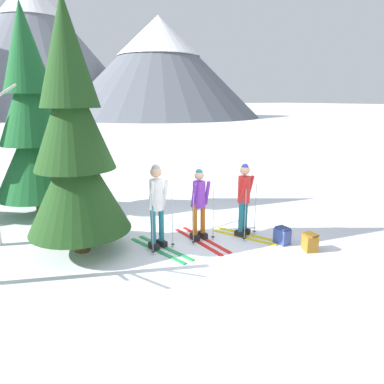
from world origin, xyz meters
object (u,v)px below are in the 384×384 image
at_px(skier_in_white, 157,203).
at_px(skier_in_red, 244,197).
at_px(backpack_on_snow_beside, 282,236).
at_px(pine_tree_mid, 74,143).
at_px(pine_tree_far, 33,123).
at_px(skier_in_purple, 199,202).
at_px(backpack_on_snow_front, 310,242).

height_order(skier_in_white, skier_in_red, skier_in_white).
height_order(skier_in_red, backpack_on_snow_beside, skier_in_red).
distance_m(pine_tree_mid, pine_tree_far, 3.15).
relative_size(skier_in_purple, skier_in_red, 1.05).
relative_size(skier_in_purple, pine_tree_far, 0.33).
relative_size(skier_in_purple, backpack_on_snow_front, 4.60).
relative_size(skier_in_white, skier_in_purple, 1.02).
xyz_separation_m(skier_in_white, backpack_on_snow_front, (2.73, -1.71, -0.83)).
height_order(pine_tree_far, backpack_on_snow_front, pine_tree_far).
xyz_separation_m(skier_in_white, pine_tree_mid, (-1.43, 0.68, 1.26)).
bearing_deg(skier_in_white, pine_tree_mid, 154.57).
bearing_deg(skier_in_purple, backpack_on_snow_beside, -37.13).
xyz_separation_m(skier_in_purple, backpack_on_snow_front, (1.72, -1.68, -0.70)).
distance_m(pine_tree_far, backpack_on_snow_front, 7.50).
height_order(skier_in_red, pine_tree_mid, pine_tree_mid).
relative_size(skier_in_purple, backpack_on_snow_beside, 4.74).
bearing_deg(backpack_on_snow_beside, skier_in_white, 155.17).
bearing_deg(skier_in_white, skier_in_red, -9.88).
bearing_deg(backpack_on_snow_front, pine_tree_far, 129.34).
distance_m(skier_in_red, backpack_on_snow_beside, 1.19).
bearing_deg(skier_in_red, pine_tree_mid, 163.35).
bearing_deg(backpack_on_snow_front, skier_in_purple, 135.64).
bearing_deg(backpack_on_snow_beside, pine_tree_mid, 154.95).
bearing_deg(pine_tree_mid, skier_in_purple, -16.29).
bearing_deg(pine_tree_far, skier_in_purple, -53.84).
xyz_separation_m(skier_in_purple, skier_in_red, (1.01, -0.32, 0.06)).
xyz_separation_m(skier_in_purple, pine_tree_far, (-2.80, 3.84, 1.62)).
relative_size(backpack_on_snow_front, backpack_on_snow_beside, 1.03).
bearing_deg(pine_tree_far, skier_in_red, -47.47).
xyz_separation_m(pine_tree_mid, pine_tree_far, (-0.37, 3.12, 0.22)).
xyz_separation_m(pine_tree_mid, backpack_on_snow_beside, (3.91, -1.83, -2.09)).
xyz_separation_m(skier_in_white, skier_in_red, (2.02, -0.35, -0.08)).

